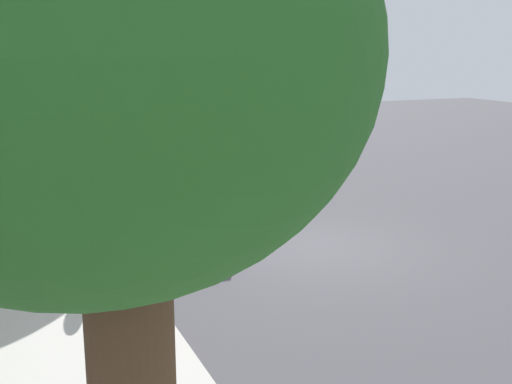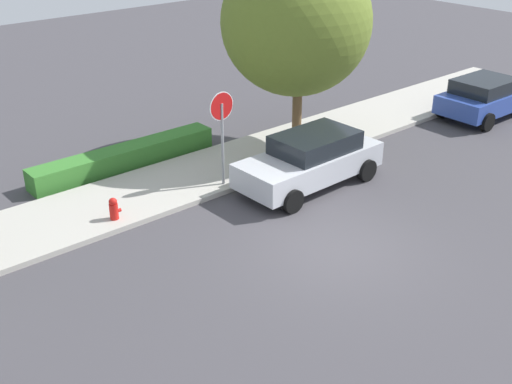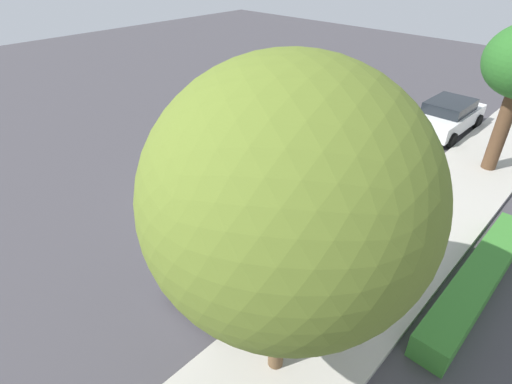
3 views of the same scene
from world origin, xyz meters
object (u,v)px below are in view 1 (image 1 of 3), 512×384
at_px(parked_car_blue, 91,146).
at_px(street_tree_near_corner, 29,50).
at_px(stop_sign, 108,171).
at_px(fire_hydrant, 149,330).
at_px(street_tree_mid_block, 93,73).
at_px(parked_car_silver, 159,202).

xyz_separation_m(parked_car_blue, street_tree_near_corner, (-7.37, 2.24, 3.22)).
distance_m(parked_car_blue, street_tree_near_corner, 8.35).
bearing_deg(stop_sign, fire_hydrant, 177.57).
bearing_deg(street_tree_mid_block, parked_car_blue, -8.28).
bearing_deg(street_tree_near_corner, stop_sign, -165.45).
bearing_deg(fire_hydrant, parked_car_blue, -5.94).
bearing_deg(parked_car_silver, street_tree_near_corner, 56.74).
distance_m(parked_car_blue, street_tree_mid_block, 19.22).
bearing_deg(parked_car_blue, street_tree_near_corner, 163.08).
xyz_separation_m(parked_car_blue, street_tree_mid_block, (-18.76, 2.73, 3.17)).
bearing_deg(fire_hydrant, stop_sign, -2.43).
distance_m(parked_car_silver, street_tree_near_corner, 4.20).
xyz_separation_m(parked_car_silver, street_tree_mid_block, (-9.89, 2.78, 3.14)).
height_order(parked_car_silver, street_tree_mid_block, street_tree_mid_block).
bearing_deg(parked_car_blue, fire_hydrant, 174.06).
bearing_deg(stop_sign, street_tree_near_corner, 14.55).
distance_m(street_tree_near_corner, fire_hydrant, 7.74).
distance_m(street_tree_near_corner, street_tree_mid_block, 11.40).
height_order(stop_sign, parked_car_silver, stop_sign).
relative_size(parked_car_blue, street_tree_near_corner, 0.64).
bearing_deg(parked_car_blue, parked_car_silver, -179.67).
bearing_deg(stop_sign, street_tree_mid_block, 169.98).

